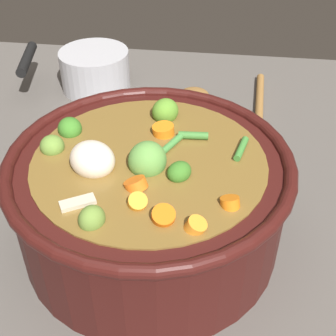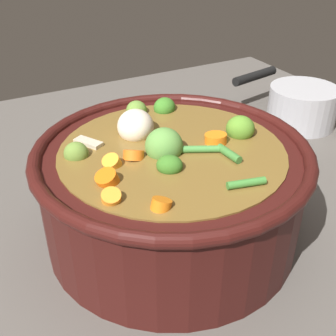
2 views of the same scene
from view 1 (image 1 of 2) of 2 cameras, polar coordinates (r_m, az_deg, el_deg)
ground_plane at (r=0.59m, az=-2.03°, el=-8.36°), size 1.10×1.10×0.00m
cooking_pot at (r=0.55m, az=-2.23°, el=-3.54°), size 0.32×0.32×0.15m
wooden_spoon at (r=0.85m, az=6.15°, el=8.35°), size 0.20×0.16×0.02m
small_saucepan at (r=0.90m, az=-9.12°, el=11.75°), size 0.14×0.20×0.07m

